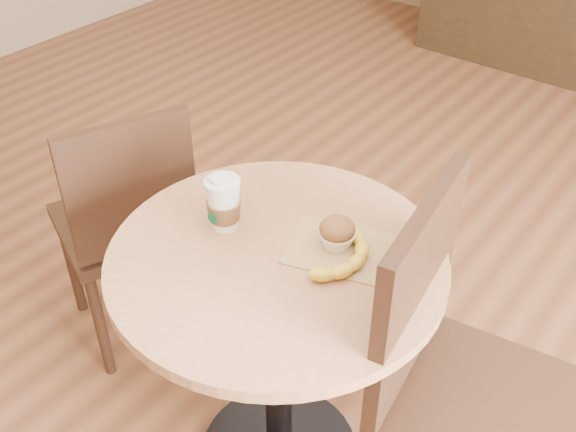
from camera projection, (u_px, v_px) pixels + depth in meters
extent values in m
cylinder|color=black|center=(278.00, 367.00, 1.69)|extent=(0.07, 0.07, 0.72)
cylinder|color=#AE7850|center=(277.00, 259.00, 1.47)|extent=(0.75, 0.75, 0.03)
cube|color=#311D11|center=(124.00, 223.00, 2.08)|extent=(0.50, 0.50, 0.04)
cylinder|color=#311D11|center=(162.00, 233.00, 2.38)|extent=(0.03, 0.03, 0.43)
cylinder|color=#311D11|center=(71.00, 262.00, 2.25)|extent=(0.03, 0.03, 0.43)
cylinder|color=#311D11|center=(199.00, 287.00, 2.16)|extent=(0.03, 0.03, 0.43)
cylinder|color=#311D11|center=(100.00, 324.00, 2.03)|extent=(0.03, 0.03, 0.43)
cube|color=#311D11|center=(131.00, 188.00, 1.81)|extent=(0.16, 0.34, 0.40)
cube|color=#311D11|center=(486.00, 414.00, 1.45)|extent=(0.49, 0.49, 0.04)
cylinder|color=#311D11|center=(422.00, 392.00, 1.80)|extent=(0.04, 0.04, 0.48)
cube|color=#311D11|center=(416.00, 293.00, 1.36)|extent=(0.09, 0.41, 0.45)
cube|color=#AB8552|center=(344.00, 250.00, 1.47)|extent=(0.28, 0.25, 0.00)
cylinder|color=silver|center=(222.00, 183.00, 1.47)|extent=(0.08, 0.08, 0.01)
cylinder|color=silver|center=(222.00, 179.00, 1.46)|extent=(0.05, 0.05, 0.01)
cylinder|color=#07462D|center=(213.00, 218.00, 1.49)|extent=(0.03, 0.00, 0.03)
ellipsoid|color=brown|center=(337.00, 229.00, 1.45)|extent=(0.08, 0.08, 0.05)
ellipsoid|color=#FEECCB|center=(338.00, 223.00, 1.44)|extent=(0.03, 0.03, 0.02)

